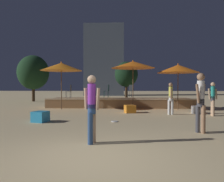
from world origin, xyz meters
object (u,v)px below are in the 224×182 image
object	(u,v)px
cube_seat_0	(40,117)
person_0	(201,100)
person_1	(92,106)
frisbee_disc	(115,121)
patio_umbrella_2	(178,69)
cube_seat_3	(197,110)
bistro_chair_2	(108,90)
background_tree_1	(33,72)
person_3	(213,98)
patio_umbrella_1	(133,65)
bistro_chair_0	(70,90)
background_tree_0	(126,74)
person_2	(171,98)
patio_umbrella_0	(61,67)
cube_seat_2	(130,109)
bistro_chair_1	(131,90)

from	to	relation	value
cube_seat_0	person_0	world-z (taller)	person_0
person_1	frisbee_disc	world-z (taller)	person_1
patio_umbrella_2	frisbee_disc	size ratio (longest dim) A/B	10.55
cube_seat_3	bistro_chair_2	size ratio (longest dim) A/B	0.72
cube_seat_0	person_0	size ratio (longest dim) A/B	0.36
frisbee_disc	background_tree_1	distance (m)	14.31
person_0	background_tree_1	distance (m)	17.36
cube_seat_0	frisbee_disc	distance (m)	3.03
cube_seat_3	person_3	size ratio (longest dim) A/B	0.39
patio_umbrella_1	person_1	size ratio (longest dim) A/B	1.77
bistro_chair_0	background_tree_0	bearing A→B (deg)	149.45
person_3	frisbee_disc	bearing A→B (deg)	-62.57
background_tree_0	background_tree_1	world-z (taller)	background_tree_1
cube_seat_3	person_2	world-z (taller)	person_2
patio_umbrella_0	person_3	distance (m)	8.85
patio_umbrella_1	person_1	world-z (taller)	patio_umbrella_1
cube_seat_0	frisbee_disc	world-z (taller)	cube_seat_0
patio_umbrella_1	cube_seat_0	xyz separation A→B (m)	(-3.98, -4.90, -2.56)
patio_umbrella_1	frisbee_disc	distance (m)	5.56
patio_umbrella_1	cube_seat_2	size ratio (longest dim) A/B	4.63
patio_umbrella_1	bistro_chair_0	xyz separation A→B (m)	(-4.32, 1.41, -1.58)
cube_seat_3	frisbee_disc	distance (m)	5.21
patio_umbrella_0	frisbee_disc	size ratio (longest dim) A/B	11.07
person_1	bistro_chair_1	distance (m)	10.70
cube_seat_3	person_3	bearing A→B (deg)	-65.58
patio_umbrella_1	patio_umbrella_2	world-z (taller)	patio_umbrella_1
patio_umbrella_0	person_2	distance (m)	6.93
cube_seat_3	person_0	distance (m)	5.23
patio_umbrella_1	background_tree_1	xyz separation A→B (m)	(-9.12, 6.71, -0.03)
person_2	bistro_chair_0	world-z (taller)	person_2
bistro_chair_1	bistro_chair_2	world-z (taller)	same
bistro_chair_0	bistro_chair_2	xyz separation A→B (m)	(2.61, 0.42, 0.00)
bistro_chair_1	bistro_chair_2	bearing A→B (deg)	-133.39
person_0	person_3	world-z (taller)	person_0
patio_umbrella_2	background_tree_0	world-z (taller)	background_tree_0
cube_seat_2	bistro_chair_1	world-z (taller)	bistro_chair_1
cube_seat_0	person_3	bearing A→B (deg)	15.68
person_1	bistro_chair_0	world-z (taller)	person_1
bistro_chair_0	background_tree_0	distance (m)	8.54
bistro_chair_0	frisbee_disc	bearing A→B (deg)	26.91
person_2	background_tree_0	world-z (taller)	background_tree_0
patio_umbrella_0	bistro_chair_0	distance (m)	2.08
patio_umbrella_2	frisbee_disc	world-z (taller)	patio_umbrella_2
cube_seat_0	bistro_chair_2	distance (m)	7.17
patio_umbrella_2	cube_seat_0	world-z (taller)	patio_umbrella_2
bistro_chair_0	background_tree_0	xyz separation A→B (m)	(4.05, 7.38, 1.45)
background_tree_0	background_tree_1	size ratio (longest dim) A/B	0.91
bistro_chair_1	bistro_chair_2	xyz separation A→B (m)	(-1.67, -0.66, 0.00)
background_tree_1	patio_umbrella_0	bearing A→B (deg)	-55.65
cube_seat_0	cube_seat_3	bearing A→B (deg)	23.28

